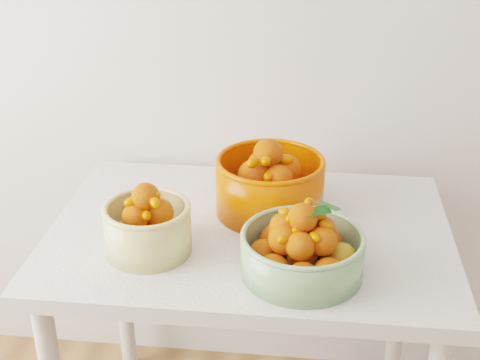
{
  "coord_description": "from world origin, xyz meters",
  "views": [
    {
      "loc": [
        -0.05,
        0.16,
        1.6
      ],
      "look_at": [
        -0.2,
        1.52,
        0.92
      ],
      "focal_mm": 50.0,
      "sensor_mm": 36.0,
      "label": 1
    }
  ],
  "objects_px": {
    "table": "(250,260)",
    "bowl_cream": "(148,227)",
    "bowl_green": "(302,249)",
    "bowl_orange": "(269,184)"
  },
  "relations": [
    {
      "from": "table",
      "to": "bowl_cream",
      "type": "bearing_deg",
      "value": -149.18
    },
    {
      "from": "bowl_cream",
      "to": "bowl_green",
      "type": "distance_m",
      "value": 0.36
    },
    {
      "from": "bowl_cream",
      "to": "table",
      "type": "bearing_deg",
      "value": 30.82
    },
    {
      "from": "bowl_orange",
      "to": "table",
      "type": "bearing_deg",
      "value": -113.98
    },
    {
      "from": "bowl_green",
      "to": "table",
      "type": "bearing_deg",
      "value": 125.92
    },
    {
      "from": "bowl_cream",
      "to": "bowl_orange",
      "type": "xyz_separation_m",
      "value": [
        0.27,
        0.23,
        0.01
      ]
    },
    {
      "from": "bowl_green",
      "to": "bowl_orange",
      "type": "xyz_separation_m",
      "value": [
        -0.09,
        0.28,
        0.02
      ]
    },
    {
      "from": "table",
      "to": "bowl_cream",
      "type": "relative_size",
      "value": 3.85
    },
    {
      "from": "table",
      "to": "bowl_green",
      "type": "bearing_deg",
      "value": -54.08
    },
    {
      "from": "table",
      "to": "bowl_green",
      "type": "xyz_separation_m",
      "value": [
        0.13,
        -0.18,
        0.16
      ]
    }
  ]
}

